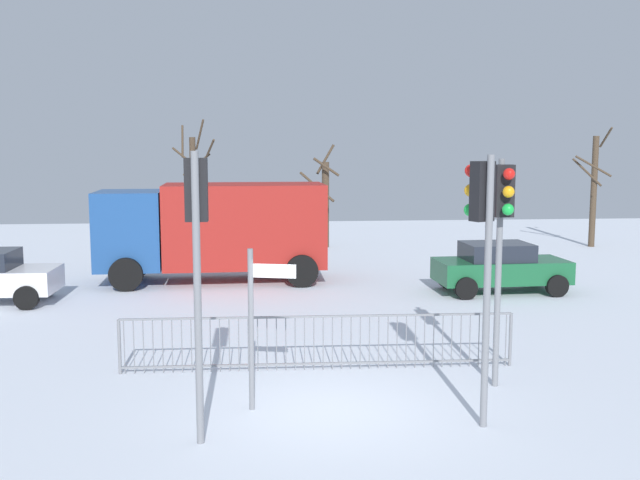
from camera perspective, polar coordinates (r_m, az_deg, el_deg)
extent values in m
plane|color=silver|center=(12.31, 0.84, -13.11)|extent=(60.00, 60.00, 0.00)
cylinder|color=slate|center=(11.37, 12.84, -4.08)|extent=(0.11, 0.11, 4.17)
cube|color=black|center=(11.29, 12.48, 3.71)|extent=(0.38, 0.34, 0.90)
sphere|color=red|center=(11.46, 11.66, 5.29)|extent=(0.20, 0.20, 0.20)
sphere|color=orange|center=(11.48, 11.62, 3.79)|extent=(0.20, 0.20, 0.20)
sphere|color=green|center=(11.50, 11.58, 2.30)|extent=(0.20, 0.20, 0.20)
cylinder|color=slate|center=(10.61, -9.48, -4.66)|extent=(0.11, 0.11, 4.23)
cube|color=black|center=(10.56, -9.59, 3.86)|extent=(0.32, 0.22, 0.90)
sphere|color=red|center=(10.80, -9.51, 5.53)|extent=(0.20, 0.20, 0.20)
sphere|color=orange|center=(10.81, -9.48, 3.95)|extent=(0.20, 0.20, 0.20)
sphere|color=green|center=(10.83, -9.45, 2.36)|extent=(0.20, 0.20, 0.20)
cylinder|color=slate|center=(13.37, 13.67, -2.61)|extent=(0.11, 0.11, 4.08)
cube|color=black|center=(13.04, 14.09, 3.72)|extent=(0.33, 0.23, 0.90)
sphere|color=red|center=(12.79, 14.47, 4.99)|extent=(0.20, 0.20, 0.20)
sphere|color=orange|center=(12.80, 14.43, 3.65)|extent=(0.20, 0.20, 0.20)
sphere|color=green|center=(12.82, 14.38, 2.31)|extent=(0.20, 0.20, 0.20)
cylinder|color=slate|center=(12.03, -5.37, -6.98)|extent=(0.09, 0.09, 2.67)
cube|color=white|center=(11.73, -3.55, -2.42)|extent=(0.69, 0.20, 0.22)
cube|color=slate|center=(14.13, -0.12, -5.96)|extent=(7.54, 0.21, 0.04)
cube|color=slate|center=(14.37, -0.12, -9.57)|extent=(7.54, 0.21, 0.04)
cylinder|color=slate|center=(14.49, -14.95, -8.02)|extent=(0.02, 0.02, 1.05)
cylinder|color=slate|center=(14.46, -14.25, -8.03)|extent=(0.02, 0.02, 1.05)
cylinder|color=slate|center=(14.43, -13.54, -8.04)|extent=(0.02, 0.02, 1.05)
cylinder|color=slate|center=(14.40, -12.83, -8.05)|extent=(0.02, 0.02, 1.05)
cylinder|color=slate|center=(14.37, -12.11, -8.06)|extent=(0.02, 0.02, 1.05)
cylinder|color=slate|center=(14.35, -11.40, -8.07)|extent=(0.02, 0.02, 1.05)
cylinder|color=slate|center=(14.33, -10.68, -8.07)|extent=(0.02, 0.02, 1.05)
cylinder|color=slate|center=(14.31, -9.95, -8.08)|extent=(0.02, 0.02, 1.05)
cylinder|color=slate|center=(14.29, -9.23, -8.08)|extent=(0.02, 0.02, 1.05)
cylinder|color=slate|center=(14.27, -8.50, -8.08)|extent=(0.02, 0.02, 1.05)
cylinder|color=slate|center=(14.26, -7.78, -8.08)|extent=(0.02, 0.02, 1.05)
cylinder|color=slate|center=(14.25, -7.05, -8.08)|extent=(0.02, 0.02, 1.05)
cylinder|color=slate|center=(14.24, -6.32, -8.08)|extent=(0.02, 0.02, 1.05)
cylinder|color=slate|center=(14.23, -5.59, -8.08)|extent=(0.02, 0.02, 1.05)
cylinder|color=slate|center=(14.23, -4.86, -8.07)|extent=(0.02, 0.02, 1.05)
cylinder|color=slate|center=(14.23, -4.13, -8.07)|extent=(0.02, 0.02, 1.05)
cylinder|color=slate|center=(14.23, -3.40, -8.06)|extent=(0.02, 0.02, 1.05)
cylinder|color=slate|center=(14.23, -2.67, -8.05)|extent=(0.02, 0.02, 1.05)
cylinder|color=slate|center=(14.24, -1.94, -8.05)|extent=(0.02, 0.02, 1.05)
cylinder|color=slate|center=(14.24, -1.21, -8.03)|extent=(0.02, 0.02, 1.05)
cylinder|color=slate|center=(14.25, -0.48, -8.02)|extent=(0.02, 0.02, 1.05)
cylinder|color=slate|center=(14.26, 0.25, -8.01)|extent=(0.02, 0.02, 1.05)
cylinder|color=slate|center=(14.28, 0.97, -8.00)|extent=(0.02, 0.02, 1.05)
cylinder|color=slate|center=(14.29, 1.70, -7.98)|extent=(0.02, 0.02, 1.05)
cylinder|color=slate|center=(14.31, 2.42, -7.96)|extent=(0.02, 0.02, 1.05)
cylinder|color=slate|center=(14.33, 3.14, -7.94)|extent=(0.02, 0.02, 1.05)
cylinder|color=slate|center=(14.36, 3.86, -7.93)|extent=(0.02, 0.02, 1.05)
cylinder|color=slate|center=(14.38, 4.58, -7.91)|extent=(0.02, 0.02, 1.05)
cylinder|color=slate|center=(14.41, 5.29, -7.88)|extent=(0.02, 0.02, 1.05)
cylinder|color=slate|center=(14.44, 6.00, -7.86)|extent=(0.02, 0.02, 1.05)
cylinder|color=slate|center=(14.47, 6.71, -7.84)|extent=(0.02, 0.02, 1.05)
cylinder|color=slate|center=(14.50, 7.41, -7.81)|extent=(0.02, 0.02, 1.05)
cylinder|color=slate|center=(14.54, 8.11, -7.79)|extent=(0.02, 0.02, 1.05)
cylinder|color=slate|center=(14.58, 8.81, -7.76)|extent=(0.02, 0.02, 1.05)
cylinder|color=slate|center=(14.62, 9.50, -7.73)|extent=(0.02, 0.02, 1.05)
cylinder|color=slate|center=(14.66, 10.19, -7.70)|extent=(0.02, 0.02, 1.05)
cylinder|color=slate|center=(14.70, 10.87, -7.67)|extent=(0.02, 0.02, 1.05)
cylinder|color=slate|center=(14.75, 11.56, -7.64)|extent=(0.02, 0.02, 1.05)
cylinder|color=slate|center=(14.80, 12.23, -7.61)|extent=(0.02, 0.02, 1.05)
cylinder|color=slate|center=(14.85, 12.90, -7.58)|extent=(0.02, 0.02, 1.05)
cylinder|color=slate|center=(14.90, 13.57, -7.55)|extent=(0.02, 0.02, 1.05)
cylinder|color=slate|center=(14.96, 14.23, -7.51)|extent=(0.02, 0.02, 1.05)
cylinder|color=slate|center=(14.51, -15.31, -8.01)|extent=(0.06, 0.06, 1.05)
cylinder|color=slate|center=(14.98, 14.56, -7.50)|extent=(0.06, 0.06, 1.05)
cube|color=#195933|center=(22.25, 13.86, -2.32)|extent=(3.87, 1.86, 0.65)
cube|color=#1E232D|center=(22.11, 13.55, -0.93)|extent=(1.96, 1.58, 0.55)
cylinder|color=black|center=(23.60, 16.14, -2.66)|extent=(0.65, 0.25, 0.64)
cylinder|color=black|center=(22.08, 17.91, -3.40)|extent=(0.65, 0.25, 0.64)
cylinder|color=black|center=(22.65, 9.87, -2.88)|extent=(0.65, 0.25, 0.64)
cylinder|color=black|center=(21.06, 11.26, -3.69)|extent=(0.65, 0.25, 0.64)
cylinder|color=black|center=(22.47, -20.51, -3.33)|extent=(0.64, 0.23, 0.64)
cylinder|color=black|center=(20.88, -21.82, -4.18)|extent=(0.64, 0.23, 0.64)
cube|color=maroon|center=(23.35, -5.87, 1.16)|extent=(5.06, 2.53, 2.60)
cube|color=navy|center=(23.58, -14.52, 0.78)|extent=(2.06, 2.35, 2.40)
cylinder|color=black|center=(22.57, -14.83, -2.59)|extent=(1.01, 0.33, 1.00)
cylinder|color=black|center=(24.91, -14.07, -1.65)|extent=(1.01, 0.33, 1.00)
cylinder|color=black|center=(22.43, -1.42, -2.41)|extent=(1.01, 0.33, 1.00)
cylinder|color=black|center=(24.79, -1.94, -1.47)|extent=(1.01, 0.33, 1.00)
cylinder|color=#473828|center=(31.08, 0.43, 2.75)|extent=(0.31, 0.31, 3.61)
cylinder|color=#473828|center=(31.34, 0.42, 6.28)|extent=(0.80, 0.18, 1.29)
cylinder|color=#473828|center=(30.47, 0.49, 5.69)|extent=(1.11, 0.15, 0.80)
cylinder|color=#473828|center=(30.34, -0.25, 4.15)|extent=(1.42, 0.97, 1.23)
cylinder|color=#473828|center=(30.94, -9.80, 3.57)|extent=(0.26, 0.26, 4.64)
cylinder|color=#473828|center=(31.12, -8.70, 6.64)|extent=(0.69, 1.30, 1.21)
cylinder|color=#473828|center=(30.88, -10.63, 7.55)|extent=(0.15, 0.87, 1.33)
cylinder|color=#473828|center=(31.02, -9.31, 8.08)|extent=(0.46, 0.71, 1.24)
cylinder|color=#473828|center=(31.44, -9.56, 5.79)|extent=(1.20, 0.33, 0.96)
cylinder|color=#473828|center=(30.34, -10.34, 6.21)|extent=(1.19, 0.53, 0.95)
cylinder|color=#473828|center=(33.30, 20.47, 3.53)|extent=(0.26, 0.26, 4.70)
cylinder|color=#473828|center=(32.68, 20.01, 4.97)|extent=(0.89, 1.15, 1.15)
cylinder|color=#473828|center=(32.54, 20.45, 5.39)|extent=(1.31, 0.83, 0.89)
cylinder|color=#473828|center=(33.45, 21.31, 7.43)|extent=(0.13, 0.94, 0.85)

